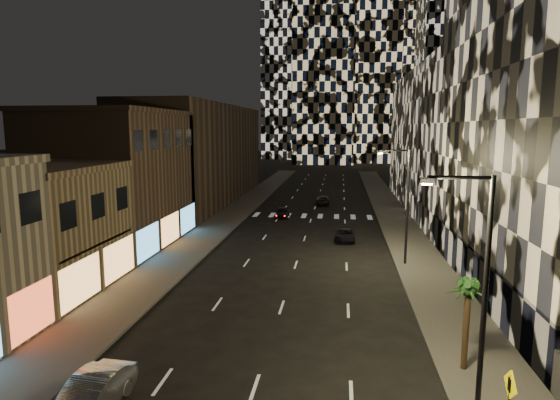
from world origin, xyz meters
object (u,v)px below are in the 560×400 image
(car_silver_parked, at_px, (91,396))
(palm_tree, at_px, (468,295))
(car_dark_midlane, at_px, (282,212))
(car_dark_oncoming, at_px, (323,200))
(streetlight_near, at_px, (479,281))
(streetlight_far, at_px, (405,198))
(ped_sign, at_px, (509,397))
(car_dark_rightlane, at_px, (346,235))

(car_silver_parked, bearing_deg, palm_tree, 21.97)
(car_dark_midlane, height_order, car_dark_oncoming, car_dark_midlane)
(palm_tree, bearing_deg, car_dark_oncoming, 99.91)
(car_dark_midlane, distance_m, car_dark_oncoming, 11.56)
(streetlight_near, height_order, car_dark_oncoming, streetlight_near)
(streetlight_far, xyz_separation_m, car_dark_midlane, (-11.85, 18.46, -4.71))
(streetlight_near, bearing_deg, streetlight_far, 90.00)
(car_dark_oncoming, bearing_deg, streetlight_near, 99.59)
(ped_sign, xyz_separation_m, palm_tree, (0.11, 5.71, 1.35))
(car_dark_rightlane, bearing_deg, ped_sign, -78.77)
(streetlight_near, distance_m, car_dark_midlane, 40.52)
(streetlight_near, xyz_separation_m, car_dark_rightlane, (-4.35, 27.50, -4.81))
(streetlight_near, bearing_deg, car_silver_parked, -173.71)
(car_dark_oncoming, height_order, palm_tree, palm_tree)
(car_dark_oncoming, relative_size, car_dark_rightlane, 1.10)
(streetlight_near, distance_m, car_dark_oncoming, 49.86)
(car_dark_midlane, height_order, ped_sign, ped_sign)
(streetlight_near, bearing_deg, ped_sign, -75.97)
(streetlight_far, xyz_separation_m, car_dark_rightlane, (-4.35, 7.50, -4.81))
(streetlight_near, relative_size, streetlight_far, 1.00)
(car_dark_rightlane, bearing_deg, streetlight_far, -57.99)
(streetlight_near, bearing_deg, car_dark_midlane, 107.13)
(streetlight_far, bearing_deg, car_dark_rightlane, 120.15)
(car_dark_oncoming, distance_m, car_dark_rightlane, 21.80)
(streetlight_near, bearing_deg, car_dark_oncoming, 98.47)
(ped_sign, bearing_deg, palm_tree, 87.35)
(car_silver_parked, relative_size, ped_sign, 1.51)
(car_silver_parked, bearing_deg, car_dark_oncoming, 85.17)
(car_dark_oncoming, bearing_deg, car_silver_parked, 83.42)
(car_dark_oncoming, bearing_deg, car_dark_rightlane, 98.91)
(car_dark_rightlane, height_order, palm_tree, palm_tree)
(car_dark_rightlane, bearing_deg, streetlight_near, -79.14)
(car_dark_midlane, height_order, car_dark_rightlane, car_dark_midlane)
(car_dark_oncoming, xyz_separation_m, car_dark_rightlane, (2.96, -21.59, -0.08))
(car_dark_midlane, bearing_deg, car_dark_rightlane, -55.87)
(car_silver_parked, relative_size, palm_tree, 1.09)
(streetlight_far, bearing_deg, car_silver_parked, -123.28)
(ped_sign, bearing_deg, car_dark_rightlane, 97.82)
(car_dark_oncoming, xyz_separation_m, ped_sign, (7.85, -51.24, 1.59))
(streetlight_near, distance_m, car_silver_parked, 14.97)
(streetlight_near, distance_m, car_dark_rightlane, 28.25)
(streetlight_far, relative_size, ped_sign, 3.00)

